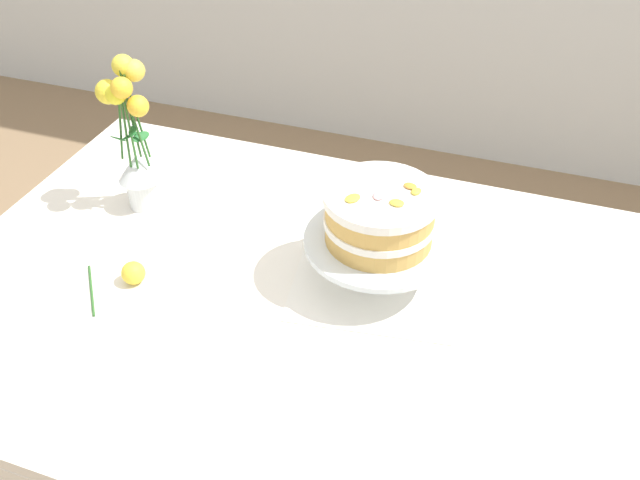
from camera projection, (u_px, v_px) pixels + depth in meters
The scene contains 6 objects.
dining_table at pixel (282, 329), 1.35m from camera, with size 1.40×1.00×0.74m.
linen_napkin at pixel (375, 276), 1.34m from camera, with size 0.32×0.32×0.00m, color white.
cake_stand at pixel (378, 245), 1.29m from camera, with size 0.29×0.29×0.10m.
layer_cake at pixel (380, 216), 1.24m from camera, with size 0.22×0.22×0.11m.
flower_vase at pixel (133, 142), 1.43m from camera, with size 0.12×0.11×0.35m.
fallen_rose at pixel (132, 274), 1.31m from camera, with size 0.14×0.14×0.05m.
Camera 1 is at (0.38, -0.88, 1.64)m, focal length 37.06 mm.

